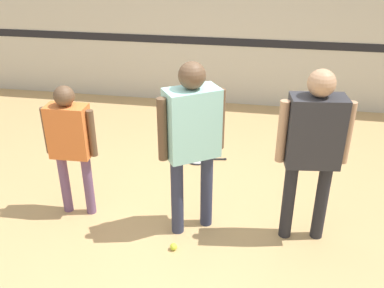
% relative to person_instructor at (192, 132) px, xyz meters
% --- Properties ---
extents(ground_plane, '(16.00, 16.00, 0.00)m').
position_rel_person_instructor_xyz_m(ground_plane, '(-0.12, -0.08, -1.03)').
color(ground_plane, tan).
extents(wall_back, '(16.00, 0.07, 3.20)m').
position_rel_person_instructor_xyz_m(wall_back, '(-0.12, 3.40, 0.57)').
color(wall_back, beige).
rests_on(wall_back, ground_plane).
extents(person_instructor, '(0.54, 0.47, 1.66)m').
position_rel_person_instructor_xyz_m(person_instructor, '(0.00, 0.00, 0.00)').
color(person_instructor, '#2D334C').
rests_on(person_instructor, ground_plane).
extents(person_student_left, '(0.52, 0.22, 1.36)m').
position_rel_person_instructor_xyz_m(person_student_left, '(-1.19, 0.06, -0.18)').
color(person_student_left, '#6B4C70').
rests_on(person_student_left, ground_plane).
extents(person_student_right, '(0.62, 0.31, 1.64)m').
position_rel_person_instructor_xyz_m(person_student_right, '(1.04, 0.05, -0.01)').
color(person_student_right, '#232328').
rests_on(person_student_right, ground_plane).
extents(racket_spare_on_floor, '(0.53, 0.33, 0.03)m').
position_rel_person_instructor_xyz_m(racket_spare_on_floor, '(-0.15, 1.35, -1.02)').
color(racket_spare_on_floor, '#28282D').
rests_on(racket_spare_on_floor, ground_plane).
extents(tennis_ball_near_instructor, '(0.07, 0.07, 0.07)m').
position_rel_person_instructor_xyz_m(tennis_ball_near_instructor, '(-0.11, -0.36, -0.99)').
color(tennis_ball_near_instructor, '#CCE038').
rests_on(tennis_ball_near_instructor, ground_plane).
extents(tennis_ball_by_spare_racket, '(0.07, 0.07, 0.07)m').
position_rel_person_instructor_xyz_m(tennis_ball_by_spare_racket, '(-0.15, 1.61, -0.99)').
color(tennis_ball_by_spare_racket, '#CCE038').
rests_on(tennis_ball_by_spare_racket, ground_plane).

